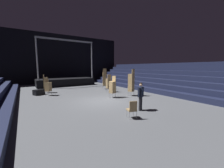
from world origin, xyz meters
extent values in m
cube|color=#515459|center=(0.00, 0.00, -0.05)|extent=(22.00, 30.00, 0.10)
cube|color=black|center=(0.00, 15.00, 4.00)|extent=(22.00, 0.30, 8.00)
cube|color=#191E38|center=(-6.12, 1.00, 0.23)|extent=(0.75, 24.00, 0.45)
cube|color=#191E38|center=(6.12, 1.00, 0.23)|extent=(0.75, 24.00, 0.45)
cube|color=#191E38|center=(6.88, 1.00, 0.68)|extent=(0.75, 24.00, 0.45)
cube|color=#191E38|center=(7.62, 1.00, 1.12)|extent=(0.75, 24.00, 0.45)
cube|color=#191E38|center=(8.38, 1.00, 1.57)|extent=(0.75, 24.00, 0.45)
cube|color=#191E38|center=(9.12, 1.00, 2.02)|extent=(0.75, 24.00, 0.45)
cube|color=#191E38|center=(9.88, 1.00, 2.48)|extent=(0.75, 24.00, 0.45)
cube|color=#191E38|center=(10.62, 1.00, 2.93)|extent=(0.75, 24.00, 0.45)
cube|color=black|center=(0.00, 10.88, 0.51)|extent=(7.70, 2.74, 1.02)
cylinder|color=#9EA0A8|center=(-3.60, 9.76, 3.61)|extent=(0.16, 0.16, 5.18)
cylinder|color=#9EA0A8|center=(3.60, 9.76, 3.61)|extent=(0.16, 0.16, 5.18)
cube|color=#9EA0A8|center=(0.00, 9.76, 6.20)|extent=(7.40, 0.20, 0.20)
cylinder|color=black|center=(-3.35, 9.76, 5.98)|extent=(0.18, 0.18, 0.22)
cylinder|color=black|center=(-1.12, 9.76, 5.98)|extent=(0.18, 0.18, 0.22)
cylinder|color=black|center=(1.12, 9.76, 5.98)|extent=(0.18, 0.18, 0.22)
cylinder|color=black|center=(3.35, 9.76, 5.98)|extent=(0.18, 0.18, 0.22)
cylinder|color=black|center=(0.84, -3.33, 0.42)|extent=(0.15, 0.15, 0.84)
cylinder|color=black|center=(0.67, -3.41, 0.42)|extent=(0.15, 0.15, 0.84)
cube|color=silver|center=(0.78, -3.42, 1.14)|extent=(0.21, 0.16, 0.60)
cube|color=black|center=(0.75, -3.37, 1.14)|extent=(0.46, 0.37, 0.60)
cube|color=navy|center=(0.80, -3.47, 1.21)|extent=(0.06, 0.03, 0.38)
cylinder|color=black|center=(0.97, -3.27, 1.15)|extent=(0.13, 0.13, 0.55)
cylinder|color=black|center=(0.54, -3.47, 1.15)|extent=(0.13, 0.13, 0.55)
sphere|color=#DBAD89|center=(0.75, -3.37, 1.57)|extent=(0.20, 0.20, 0.20)
sphere|color=black|center=(0.75, -3.37, 1.63)|extent=(0.16, 0.16, 0.16)
cylinder|color=#B2B5BA|center=(2.97, 5.29, 0.20)|extent=(0.02, 0.02, 0.40)
cylinder|color=#B2B5BA|center=(3.31, 5.13, 0.20)|extent=(0.02, 0.02, 0.40)
cylinder|color=#B2B5BA|center=(2.81, 4.94, 0.20)|extent=(0.02, 0.02, 0.40)
cylinder|color=#B2B5BA|center=(3.15, 4.78, 0.20)|extent=(0.02, 0.02, 0.40)
cube|color=#A38456|center=(3.06, 5.03, 0.44)|extent=(0.58, 0.58, 0.08)
cube|color=#A38456|center=(3.06, 5.03, 0.53)|extent=(0.58, 0.58, 0.08)
cube|color=#A38456|center=(3.06, 5.03, 0.61)|extent=(0.58, 0.58, 0.08)
cube|color=#A38456|center=(3.06, 5.03, 0.70)|extent=(0.58, 0.58, 0.08)
cube|color=#A38456|center=(3.06, 5.03, 0.78)|extent=(0.58, 0.58, 0.08)
cube|color=#A38456|center=(3.06, 5.03, 0.87)|extent=(0.58, 0.58, 0.08)
cube|color=#A38456|center=(3.06, 5.03, 0.95)|extent=(0.58, 0.58, 0.08)
cube|color=#A38456|center=(3.06, 5.03, 1.04)|extent=(0.58, 0.58, 0.08)
cube|color=#A38456|center=(3.06, 5.03, 1.12)|extent=(0.58, 0.58, 0.08)
cube|color=#A38456|center=(3.06, 5.03, 1.21)|extent=(0.58, 0.58, 0.08)
cube|color=#A38456|center=(3.06, 5.03, 1.29)|extent=(0.58, 0.58, 0.08)
cube|color=#A38456|center=(3.06, 5.03, 1.38)|extent=(0.58, 0.58, 0.08)
cube|color=#A38456|center=(3.06, 5.03, 1.46)|extent=(0.58, 0.58, 0.08)
cube|color=#A38456|center=(3.06, 5.03, 1.55)|extent=(0.58, 0.58, 0.08)
cube|color=#A38456|center=(3.06, 5.03, 1.63)|extent=(0.58, 0.58, 0.08)
cube|color=#A38456|center=(3.06, 5.03, 1.72)|extent=(0.58, 0.58, 0.08)
cube|color=#A38456|center=(3.06, 5.03, 1.80)|extent=(0.58, 0.58, 0.08)
cube|color=#A38456|center=(3.06, 5.03, 1.89)|extent=(0.58, 0.58, 0.08)
cube|color=#A38456|center=(3.06, 5.03, 1.97)|extent=(0.58, 0.58, 0.08)
cube|color=#A38456|center=(2.98, 4.86, 2.25)|extent=(0.39, 0.22, 0.46)
cylinder|color=#B2B5BA|center=(2.92, 0.42, 0.20)|extent=(0.02, 0.02, 0.40)
cylinder|color=#B2B5BA|center=(3.28, 0.52, 0.20)|extent=(0.02, 0.02, 0.40)
cylinder|color=#B2B5BA|center=(3.02, 0.05, 0.20)|extent=(0.02, 0.02, 0.40)
cylinder|color=#B2B5BA|center=(3.39, 0.16, 0.20)|extent=(0.02, 0.02, 0.40)
cube|color=#A38456|center=(3.15, 0.29, 0.44)|extent=(0.55, 0.55, 0.08)
cube|color=#A38456|center=(3.15, 0.29, 0.53)|extent=(0.55, 0.55, 0.08)
cube|color=#A38456|center=(3.15, 0.29, 0.61)|extent=(0.55, 0.55, 0.08)
cube|color=#A38456|center=(3.15, 0.29, 0.70)|extent=(0.55, 0.55, 0.08)
cube|color=#A38456|center=(3.15, 0.29, 0.78)|extent=(0.55, 0.55, 0.08)
cube|color=#A38456|center=(3.15, 0.29, 0.87)|extent=(0.55, 0.55, 0.08)
cube|color=#A38456|center=(3.15, 0.29, 0.95)|extent=(0.55, 0.55, 0.08)
cube|color=#A38456|center=(3.15, 0.29, 1.04)|extent=(0.55, 0.55, 0.08)
cube|color=#A38456|center=(3.15, 0.29, 1.12)|extent=(0.55, 0.55, 0.08)
cube|color=#A38456|center=(3.15, 0.29, 1.21)|extent=(0.55, 0.55, 0.08)
cube|color=#A38456|center=(3.15, 0.29, 1.29)|extent=(0.55, 0.55, 0.08)
cube|color=#A38456|center=(3.15, 0.29, 1.38)|extent=(0.55, 0.55, 0.08)
cube|color=#A38456|center=(3.15, 0.29, 1.46)|extent=(0.55, 0.55, 0.08)
cube|color=#A38456|center=(3.15, 0.29, 1.55)|extent=(0.55, 0.55, 0.08)
cube|color=#A38456|center=(3.15, 0.29, 1.63)|extent=(0.55, 0.55, 0.08)
cube|color=#A38456|center=(3.15, 0.29, 1.72)|extent=(0.55, 0.55, 0.08)
cube|color=#A38456|center=(3.15, 0.29, 1.80)|extent=(0.55, 0.55, 0.08)
cube|color=#A38456|center=(3.15, 0.29, 1.89)|extent=(0.55, 0.55, 0.08)
cube|color=#A38456|center=(3.15, 0.29, 1.97)|extent=(0.55, 0.55, 0.08)
cube|color=#A38456|center=(3.21, 0.10, 2.25)|extent=(0.40, 0.16, 0.46)
cylinder|color=#B2B5BA|center=(-2.98, 4.55, 0.20)|extent=(0.02, 0.02, 0.40)
cylinder|color=#B2B5BA|center=(-3.25, 4.28, 0.20)|extent=(0.02, 0.02, 0.40)
cylinder|color=#B2B5BA|center=(-3.25, 4.82, 0.20)|extent=(0.02, 0.02, 0.40)
cylinder|color=#B2B5BA|center=(-3.52, 4.55, 0.20)|extent=(0.02, 0.02, 0.40)
cube|color=#A38456|center=(-3.25, 4.55, 0.44)|extent=(0.62, 0.62, 0.08)
cube|color=#A38456|center=(-3.25, 4.55, 0.53)|extent=(0.62, 0.62, 0.08)
cube|color=#A38456|center=(-3.25, 4.55, 0.61)|extent=(0.62, 0.62, 0.08)
cube|color=#A38456|center=(-3.25, 4.55, 0.70)|extent=(0.62, 0.62, 0.08)
cube|color=#A38456|center=(-3.25, 4.55, 0.78)|extent=(0.62, 0.62, 0.08)
cube|color=#A38456|center=(-3.25, 4.55, 0.87)|extent=(0.62, 0.62, 0.08)
cube|color=#A38456|center=(-3.25, 4.55, 0.95)|extent=(0.62, 0.62, 0.08)
cube|color=#A38456|center=(-3.25, 4.55, 1.04)|extent=(0.62, 0.62, 0.08)
cube|color=#A38456|center=(-3.25, 4.55, 1.12)|extent=(0.62, 0.62, 0.08)
cube|color=#A38456|center=(-3.25, 4.55, 1.21)|extent=(0.62, 0.62, 0.08)
cube|color=#A38456|center=(-3.39, 4.69, 1.48)|extent=(0.32, 0.32, 0.46)
cylinder|color=#B2B5BA|center=(1.13, 0.34, 0.20)|extent=(0.02, 0.02, 0.40)
cylinder|color=#B2B5BA|center=(1.05, 0.71, 0.20)|extent=(0.02, 0.02, 0.40)
cylinder|color=#B2B5BA|center=(1.50, 0.43, 0.20)|extent=(0.02, 0.02, 0.40)
cylinder|color=#B2B5BA|center=(1.42, 0.80, 0.20)|extent=(0.02, 0.02, 0.40)
cube|color=#A38456|center=(1.28, 0.57, 0.44)|extent=(0.53, 0.53, 0.08)
cube|color=#A38456|center=(1.28, 0.57, 0.53)|extent=(0.53, 0.53, 0.08)
cube|color=#A38456|center=(1.28, 0.57, 0.61)|extent=(0.53, 0.53, 0.08)
cube|color=#A38456|center=(1.28, 0.57, 0.70)|extent=(0.53, 0.53, 0.08)
cube|color=#A38456|center=(1.28, 0.57, 0.78)|extent=(0.53, 0.53, 0.08)
cube|color=#A38456|center=(1.28, 0.57, 0.87)|extent=(0.53, 0.53, 0.08)
cube|color=#A38456|center=(1.28, 0.57, 0.95)|extent=(0.53, 0.53, 0.08)
cube|color=#A38456|center=(1.28, 0.57, 1.04)|extent=(0.53, 0.53, 0.08)
cube|color=#A38456|center=(1.28, 0.57, 1.12)|extent=(0.53, 0.53, 0.08)
cube|color=#A38456|center=(1.28, 0.57, 1.21)|extent=(0.53, 0.53, 0.08)
cube|color=#A38456|center=(1.28, 0.57, 1.29)|extent=(0.53, 0.53, 0.08)
cube|color=#A38456|center=(1.28, 0.57, 1.38)|extent=(0.53, 0.53, 0.08)
cube|color=#A38456|center=(1.47, 0.61, 1.65)|extent=(0.14, 0.41, 0.46)
cylinder|color=#B2B5BA|center=(2.28, 3.34, 0.20)|extent=(0.02, 0.02, 0.40)
cylinder|color=#B2B5BA|center=(2.66, 3.31, 0.20)|extent=(0.02, 0.02, 0.40)
cylinder|color=#B2B5BA|center=(2.25, 2.97, 0.20)|extent=(0.02, 0.02, 0.40)
cylinder|color=#B2B5BA|center=(2.63, 2.94, 0.20)|extent=(0.02, 0.02, 0.40)
cube|color=#A38456|center=(2.45, 3.14, 0.44)|extent=(0.47, 0.47, 0.08)
cube|color=#A38456|center=(2.45, 3.14, 0.53)|extent=(0.47, 0.47, 0.08)
cube|color=#A38456|center=(2.45, 3.14, 0.61)|extent=(0.47, 0.47, 0.08)
cube|color=#A38456|center=(2.45, 3.14, 0.70)|extent=(0.47, 0.47, 0.08)
cube|color=#A38456|center=(2.45, 3.14, 0.78)|extent=(0.47, 0.47, 0.08)
cube|color=#A38456|center=(2.45, 3.14, 0.87)|extent=(0.47, 0.47, 0.08)
cube|color=#A38456|center=(2.45, 3.14, 0.95)|extent=(0.47, 0.47, 0.08)
cube|color=#A38456|center=(2.45, 3.14, 1.04)|extent=(0.47, 0.47, 0.08)
cube|color=#A38456|center=(2.45, 3.14, 1.12)|extent=(0.47, 0.47, 0.08)
cube|color=#A38456|center=(2.45, 3.14, 1.21)|extent=(0.47, 0.47, 0.08)
cube|color=#A38456|center=(2.45, 3.14, 1.29)|extent=(0.47, 0.47, 0.08)
cube|color=#A38456|center=(2.45, 3.14, 1.38)|extent=(0.47, 0.47, 0.08)
cube|color=#A38456|center=(2.44, 2.95, 1.65)|extent=(0.41, 0.08, 0.46)
cylinder|color=#B2B5BA|center=(-2.98, 6.32, 0.20)|extent=(0.02, 0.02, 0.40)
cylinder|color=#B2B5BA|center=(-3.08, 5.95, 0.20)|extent=(0.02, 0.02, 0.40)
cylinder|color=#B2B5BA|center=(-3.35, 6.42, 0.20)|extent=(0.02, 0.02, 0.40)
cylinder|color=#B2B5BA|center=(-3.44, 6.05, 0.20)|extent=(0.02, 0.02, 0.40)
cube|color=#A38456|center=(-3.21, 6.18, 0.44)|extent=(0.54, 0.54, 0.08)
cube|color=#A38456|center=(-3.21, 6.18, 0.53)|extent=(0.54, 0.54, 0.08)
cube|color=#A38456|center=(-3.21, 6.18, 0.61)|extent=(0.54, 0.54, 0.08)
cube|color=#A38456|center=(-3.21, 6.18, 0.70)|extent=(0.54, 0.54, 0.08)
cube|color=#A38456|center=(-3.21, 6.18, 0.78)|extent=(0.54, 0.54, 0.08)
cube|color=#A38456|center=(-3.21, 6.18, 0.87)|extent=(0.54, 0.54, 0.08)
cube|color=#A38456|center=(-3.21, 6.18, 0.95)|extent=(0.54, 0.54, 0.08)
cube|color=#A38456|center=(-3.21, 6.18, 1.04)|extent=(0.54, 0.54, 0.08)
cube|color=#A38456|center=(-3.21, 6.18, 1.12)|extent=(0.54, 0.54, 0.08)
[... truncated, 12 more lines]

